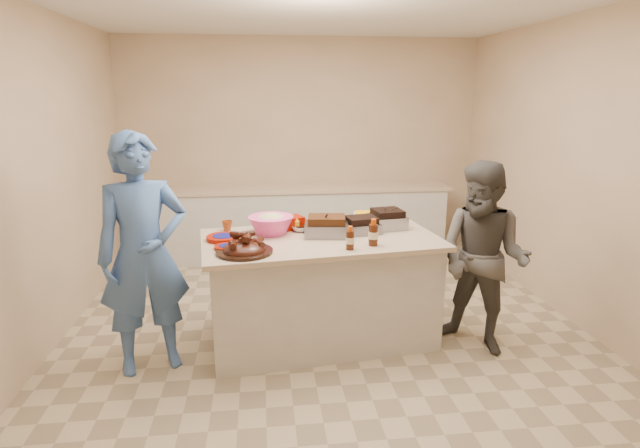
{
  "coord_description": "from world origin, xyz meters",
  "views": [
    {
      "loc": [
        -0.52,
        -3.91,
        2.02
      ],
      "look_at": [
        -0.06,
        -0.02,
        0.99
      ],
      "focal_mm": 28.0,
      "sensor_mm": 36.0,
      "label": 1
    }
  ],
  "objects": [
    {
      "name": "sausage_plate",
      "position": [
        -0.06,
        0.24,
        0.89
      ],
      "size": [
        0.33,
        0.33,
        0.05
      ],
      "primitive_type": "cylinder",
      "rotation": [
        0.0,
        0.0,
        0.01
      ],
      "color": "silver",
      "rests_on": "island"
    },
    {
      "name": "plate_stack_large",
      "position": [
        -0.84,
        -0.05,
        0.89
      ],
      "size": [
        0.3,
        0.3,
        0.03
      ],
      "primitive_type": "cylinder",
      "rotation": [
        0.0,
        0.0,
        0.12
      ],
      "color": "#890E00",
      "rests_on": "island"
    },
    {
      "name": "guest_blue",
      "position": [
        -1.39,
        -0.36,
        0.0
      ],
      "size": [
        1.2,
        1.89,
        0.43
      ],
      "primitive_type": "imported",
      "rotation": [
        0.0,
        0.0,
        0.34
      ],
      "color": "#446AAD",
      "rests_on": "ground"
    },
    {
      "name": "rib_platter",
      "position": [
        -0.66,
        -0.4,
        0.89
      ],
      "size": [
        0.54,
        0.54,
        0.17
      ],
      "primitive_type": null,
      "rotation": [
        0.0,
        0.0,
        0.38
      ],
      "color": "#45190E",
      "rests_on": "island"
    },
    {
      "name": "bbq_bottle_a",
      "position": [
        0.12,
        -0.41,
        0.89
      ],
      "size": [
        0.07,
        0.07,
        0.18
      ],
      "primitive_type": "cylinder",
      "rotation": [
        0.0,
        0.0,
        0.12
      ],
      "color": "#3A1809",
      "rests_on": "island"
    },
    {
      "name": "pulled_pork_tray",
      "position": [
        -0.01,
        -0.02,
        0.89
      ],
      "size": [
        0.38,
        0.31,
        0.11
      ],
      "primitive_type": "cube",
      "rotation": [
        0.0,
        0.0,
        -0.13
      ],
      "color": "#47230F",
      "rests_on": "island"
    },
    {
      "name": "coleslaw_bowl",
      "position": [
        -0.46,
        0.08,
        0.89
      ],
      "size": [
        0.41,
        0.41,
        0.26
      ],
      "primitive_type": null,
      "rotation": [
        0.0,
        0.0,
        0.12
      ],
      "color": "#FF4BA6",
      "rests_on": "island"
    },
    {
      "name": "basket_stack",
      "position": [
        -0.29,
        0.23,
        0.89
      ],
      "size": [
        0.25,
        0.23,
        0.1
      ],
      "primitive_type": "cube",
      "rotation": [
        0.0,
        0.0,
        0.39
      ],
      "color": "#890E00",
      "rests_on": "island"
    },
    {
      "name": "bbq_bottle_b",
      "position": [
        0.31,
        -0.33,
        0.89
      ],
      "size": [
        0.08,
        0.08,
        0.21
      ],
      "primitive_type": "cylinder",
      "rotation": [
        0.0,
        0.0,
        0.12
      ],
      "color": "#3A1809",
      "rests_on": "island"
    },
    {
      "name": "plate_stack_small",
      "position": [
        -0.8,
        -0.29,
        0.89
      ],
      "size": [
        0.21,
        0.21,
        0.03
      ],
      "primitive_type": "cylinder",
      "rotation": [
        0.0,
        0.0,
        0.12
      ],
      "color": "#890E00",
      "rests_on": "island"
    },
    {
      "name": "guest_gray",
      "position": [
        1.18,
        -0.38,
        0.0
      ],
      "size": [
        1.62,
        1.6,
        0.58
      ],
      "primitive_type": "imported",
      "rotation": [
        0.0,
        0.0,
        -0.8
      ],
      "color": "#534F4B",
      "rests_on": "ground"
    },
    {
      "name": "sauce_bowl",
      "position": [
        -0.21,
        0.13,
        0.89
      ],
      "size": [
        0.15,
        0.06,
        0.14
      ],
      "primitive_type": "imported",
      "rotation": [
        0.0,
        0.0,
        0.12
      ],
      "color": "silver",
      "rests_on": "island"
    },
    {
      "name": "roasting_pan",
      "position": [
        0.54,
        0.16,
        0.89
      ],
      "size": [
        0.31,
        0.31,
        0.11
      ],
      "primitive_type": "cube",
      "rotation": [
        0.0,
        0.0,
        0.14
      ],
      "color": "gray",
      "rests_on": "island"
    },
    {
      "name": "mac_cheese_dish",
      "position": [
        0.46,
        0.39,
        0.89
      ],
      "size": [
        0.34,
        0.26,
        0.09
      ],
      "primitive_type": "cube",
      "rotation": [
        0.0,
        0.0,
        -0.08
      ],
      "color": "#FDB809",
      "rests_on": "island"
    },
    {
      "name": "brisket_tray",
      "position": [
        0.29,
        0.03,
        0.89
      ],
      "size": [
        0.32,
        0.28,
        0.08
      ],
      "primitive_type": "cube",
      "rotation": [
        0.0,
        0.0,
        0.18
      ],
      "color": "black",
      "rests_on": "island"
    },
    {
      "name": "island",
      "position": [
        -0.06,
        -0.07,
        0.0
      ],
      "size": [
        1.99,
        1.21,
        0.89
      ],
      "primitive_type": null,
      "rotation": [
        0.0,
        0.0,
        0.12
      ],
      "color": "beige",
      "rests_on": "ground"
    },
    {
      "name": "mustard_bottle",
      "position": [
        -0.24,
        0.16,
        0.89
      ],
      "size": [
        0.05,
        0.05,
        0.11
      ],
      "primitive_type": "cylinder",
      "rotation": [
        0.0,
        0.0,
        0.12
      ],
      "color": "gold",
      "rests_on": "island"
    },
    {
      "name": "room",
      "position": [
        0.0,
        0.0,
        0.0
      ],
      "size": [
        4.5,
        5.0,
        2.7
      ],
      "primitive_type": null,
      "color": "#CAAC88",
      "rests_on": "ground"
    },
    {
      "name": "back_counter",
      "position": [
        0.0,
        2.2,
        0.45
      ],
      "size": [
        3.6,
        0.64,
        0.9
      ],
      "primitive_type": null,
      "color": "beige",
      "rests_on": "ground"
    },
    {
      "name": "plastic_cup",
      "position": [
        -0.83,
        0.23,
        0.89
      ],
      "size": [
        0.1,
        0.09,
        0.09
      ],
      "primitive_type": "imported",
      "rotation": [
        0.0,
        0.0,
        0.12
      ],
      "color": "#88390F",
      "rests_on": "island"
    }
  ]
}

